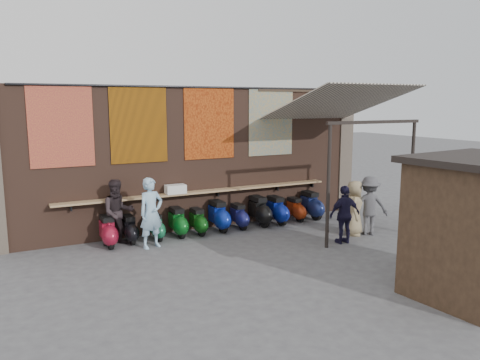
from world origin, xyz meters
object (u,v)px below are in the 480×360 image
at_px(scooter_stool_7, 259,211).
at_px(scooter_stool_8, 277,210).
at_px(scooter_stool_0, 108,232).
at_px(scooter_stool_6, 239,216).
at_px(market_stall, 477,230).
at_px(scooter_stool_4, 198,222).
at_px(scooter_stool_10, 311,205).
at_px(shopper_navy, 345,215).
at_px(scooter_stool_1, 130,229).
at_px(scooter_stool_2, 156,227).
at_px(diner_right, 118,212).
at_px(shelf_box, 175,189).
at_px(scooter_stool_5, 219,216).
at_px(scooter_stool_3, 178,222).
at_px(shopper_tan, 354,208).
at_px(shopper_grey, 369,206).
at_px(scooter_stool_9, 296,209).
at_px(diner_left, 151,213).

relative_size(scooter_stool_7, scooter_stool_8, 1.05).
bearing_deg(scooter_stool_0, scooter_stool_6, 0.72).
height_order(scooter_stool_8, market_stall, market_stall).
bearing_deg(scooter_stool_8, scooter_stool_7, 172.92).
height_order(scooter_stool_4, scooter_stool_10, scooter_stool_10).
bearing_deg(scooter_stool_10, shopper_navy, -107.28).
distance_m(scooter_stool_0, scooter_stool_1, 0.57).
bearing_deg(scooter_stool_2, scooter_stool_10, 0.19).
distance_m(scooter_stool_1, diner_right, 0.57).
xyz_separation_m(shelf_box, scooter_stool_5, (1.16, -0.26, -0.83)).
xyz_separation_m(scooter_stool_2, scooter_stool_3, (0.61, 0.03, 0.04)).
xyz_separation_m(shopper_navy, shopper_tan, (0.73, 0.49, -0.00)).
relative_size(scooter_stool_0, shopper_navy, 0.54).
bearing_deg(shopper_grey, shopper_navy, 47.07).
distance_m(scooter_stool_8, shopper_tan, 2.35).
distance_m(scooter_stool_6, shopper_grey, 3.62).
distance_m(scooter_stool_5, scooter_stool_9, 2.57).
xyz_separation_m(scooter_stool_3, scooter_stool_10, (4.36, -0.01, 0.03)).
xyz_separation_m(scooter_stool_7, diner_right, (-4.10, -0.02, 0.41)).
distance_m(scooter_stool_0, scooter_stool_2, 1.26).
xyz_separation_m(scooter_stool_10, shopper_tan, (-0.05, -2.03, 0.33)).
bearing_deg(scooter_stool_9, shopper_tan, -75.48).
bearing_deg(scooter_stool_7, scooter_stool_4, -178.49).
xyz_separation_m(scooter_stool_0, scooter_stool_7, (4.38, 0.07, 0.04)).
height_order(scooter_stool_2, shopper_grey, shopper_grey).
height_order(scooter_stool_1, diner_left, diner_left).
bearing_deg(scooter_stool_9, scooter_stool_2, -179.77).
bearing_deg(diner_right, scooter_stool_1, 8.28).
bearing_deg(shopper_navy, scooter_stool_10, -102.67).
xyz_separation_m(scooter_stool_7, market_stall, (1.08, -6.21, 0.82)).
xyz_separation_m(scooter_stool_8, shopper_tan, (1.24, -1.97, 0.34)).
height_order(scooter_stool_5, scooter_stool_8, scooter_stool_5).
relative_size(scooter_stool_5, shopper_grey, 0.55).
bearing_deg(scooter_stool_0, diner_right, 10.09).
xyz_separation_m(scooter_stool_0, shopper_tan, (6.18, -1.96, 0.36)).
xyz_separation_m(scooter_stool_6, market_stall, (1.77, -6.18, 0.90)).
height_order(diner_left, shopper_navy, diner_left).
distance_m(diner_right, shopper_navy, 5.74).
relative_size(shelf_box, scooter_stool_2, 0.76).
height_order(scooter_stool_3, scooter_stool_5, scooter_stool_5).
height_order(scooter_stool_9, market_stall, market_stall).
xyz_separation_m(scooter_stool_1, scooter_stool_5, (2.51, -0.00, 0.07)).
bearing_deg(diner_right, shopper_tan, -20.03).
relative_size(shelf_box, scooter_stool_4, 0.74).
bearing_deg(scooter_stool_1, scooter_stool_3, -0.86).
xyz_separation_m(scooter_stool_9, shopper_navy, (-0.21, -2.52, 0.40)).
xyz_separation_m(scooter_stool_5, market_stall, (2.38, -6.23, 0.83)).
relative_size(scooter_stool_7, market_stall, 0.36).
bearing_deg(scooter_stool_7, shopper_navy, -67.14).
relative_size(scooter_stool_5, shopper_navy, 0.59).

